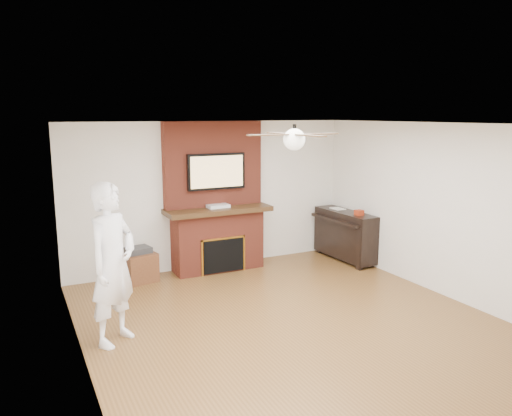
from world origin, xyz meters
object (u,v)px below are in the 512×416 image
fireplace (216,212)px  person (113,264)px  piano (345,234)px  side_table (139,265)px

fireplace → person: 2.96m
person → piano: size_ratio=1.36×
person → piano: bearing=-21.1°
side_table → piano: bearing=-19.1°
person → piano: (4.38, 1.54, -0.46)m
fireplace → person: size_ratio=1.33×
person → fireplace: bearing=4.3°
person → piano: person is taller
person → side_table: person is taller
fireplace → piano: bearing=-13.5°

